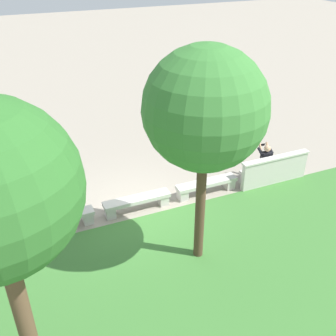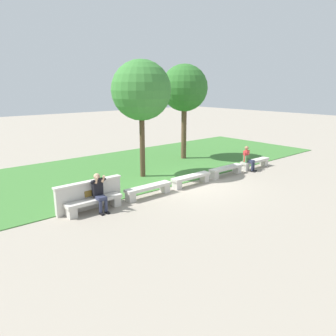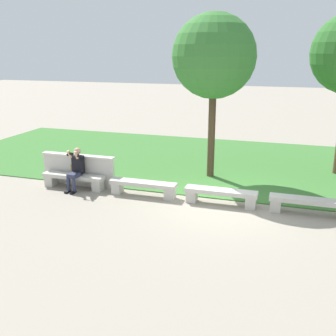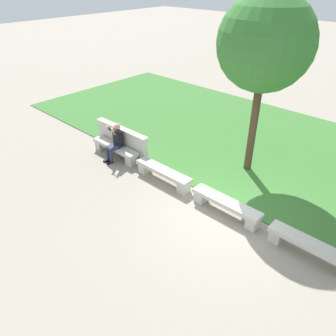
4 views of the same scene
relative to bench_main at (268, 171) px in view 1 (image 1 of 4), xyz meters
name	(u,v)px [view 1 (image 1 of 4)]	position (x,y,z in m)	size (l,w,h in m)	color
ground_plane	(137,210)	(4.69, 0.00, -0.30)	(80.00, 80.00, 0.00)	gray
grass_strip	(205,321)	(4.69, 4.38, -0.29)	(23.43, 8.00, 0.03)	#3D7533
bench_main	(268,171)	(0.00, 0.00, 0.00)	(2.04, 0.40, 0.45)	beige
bench_near	(206,185)	(2.35, 0.00, 0.00)	(2.04, 0.40, 0.45)	beige
bench_mid	(137,202)	(4.69, 0.00, 0.00)	(2.04, 0.40, 0.45)	beige
bench_far	(58,221)	(7.04, 0.00, 0.00)	(2.04, 0.40, 0.45)	beige
backrest_wall_with_plaque	(275,170)	(0.00, 0.34, 0.21)	(2.51, 0.24, 1.01)	beige
person_photographer	(264,159)	(0.16, -0.08, 0.43)	(0.50, 0.75, 1.32)	black
tree_behind_wall	(205,110)	(3.89, 2.47, 3.70)	(2.70, 2.70, 5.38)	#4C3826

